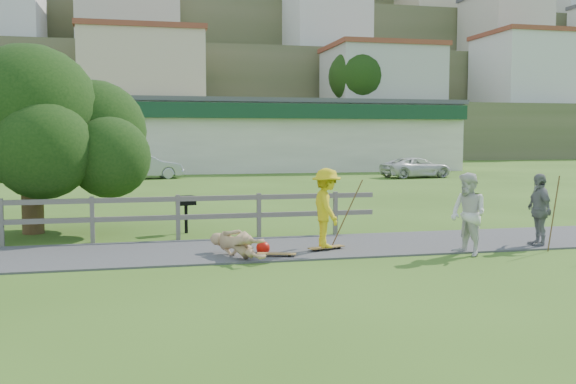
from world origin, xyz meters
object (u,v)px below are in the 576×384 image
at_px(spectator_b, 539,210).
at_px(tree, 31,160).
at_px(skater_fallen, 237,244).
at_px(bbq, 186,215).
at_px(skater_rider, 326,212).
at_px(car_white, 416,168).
at_px(spectator_a, 468,214).
at_px(car_silver, 144,167).

relative_size(spectator_b, tree, 0.29).
height_order(skater_fallen, bbq, bbq).
bearing_deg(skater_rider, car_white, -28.75).
bearing_deg(spectator_a, skater_fallen, -111.48).
bearing_deg(spectator_a, tree, -132.54).
height_order(skater_rider, spectator_b, skater_rider).
xyz_separation_m(skater_rider, skater_fallen, (-2.02, -0.40, -0.55)).
relative_size(skater_rider, car_silver, 0.39).
xyz_separation_m(tree, bbq, (3.87, -0.86, -1.43)).
xyz_separation_m(skater_fallen, spectator_b, (6.91, -0.10, 0.53)).
bearing_deg(spectator_b, spectator_a, -64.89).
distance_m(car_silver, bbq, 21.99).
distance_m(skater_rider, bbq, 4.41).
bearing_deg(skater_rider, spectator_a, -111.99).
height_order(spectator_b, bbq, spectator_b).
distance_m(car_white, tree, 26.72).
distance_m(spectator_a, car_silver, 27.25).
relative_size(skater_rider, spectator_b, 1.03).
relative_size(car_white, bbq, 4.50).
height_order(tree, bbq, tree).
height_order(spectator_b, tree, tree).
distance_m(spectator_b, car_white, 24.54).
distance_m(skater_rider, tree, 7.97).
relative_size(skater_fallen, car_silver, 0.38).
relative_size(spectator_a, car_silver, 0.40).
distance_m(spectator_a, car_white, 25.84).
bearing_deg(tree, car_silver, 81.94).
xyz_separation_m(car_silver, car_white, (16.17, -2.53, -0.12)).
bearing_deg(tree, bbq, -12.54).
bearing_deg(car_silver, spectator_a, -178.00).
bearing_deg(bbq, skater_rider, -66.78).
height_order(skater_rider, bbq, skater_rider).
bearing_deg(skater_fallen, tree, 111.15).
bearing_deg(spectator_b, car_white, 170.69).
relative_size(spectator_b, car_white, 0.38).
relative_size(skater_fallen, tree, 0.30).
distance_m(spectator_a, tree, 10.91).
bearing_deg(skater_fallen, car_silver, 69.83).
distance_m(skater_rider, skater_fallen, 2.13).
height_order(spectator_a, tree, tree).
bearing_deg(skater_fallen, car_white, 34.16).
xyz_separation_m(car_silver, tree, (-2.99, -21.11, 1.19)).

